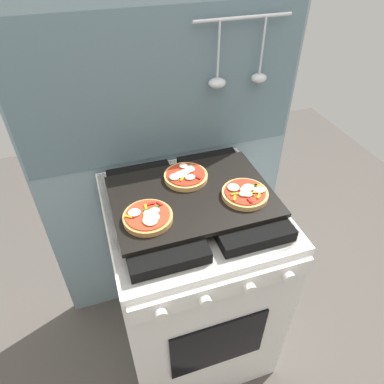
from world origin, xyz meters
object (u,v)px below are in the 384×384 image
(pizza_right, at_px, (245,193))
(baking_tray, at_px, (192,196))
(stove, at_px, (192,279))
(pizza_center, at_px, (186,176))
(pizza_left, at_px, (148,217))

(pizza_right, bearing_deg, baking_tray, 158.63)
(stove, xyz_separation_m, pizza_center, (0.01, 0.09, 0.48))
(baking_tray, xyz_separation_m, pizza_left, (-0.17, -0.07, 0.02))
(baking_tray, bearing_deg, stove, -90.00)
(baking_tray, distance_m, pizza_left, 0.19)
(stove, height_order, pizza_left, pizza_left)
(stove, xyz_separation_m, pizza_right, (0.17, -0.06, 0.48))
(stove, relative_size, baking_tray, 1.67)
(pizza_left, height_order, pizza_right, same)
(stove, relative_size, pizza_left, 5.79)
(baking_tray, bearing_deg, pizza_left, -156.10)
(baking_tray, height_order, pizza_center, pizza_center)
(baking_tray, distance_m, pizza_right, 0.18)
(pizza_right, distance_m, pizza_center, 0.22)
(pizza_left, distance_m, pizza_center, 0.24)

